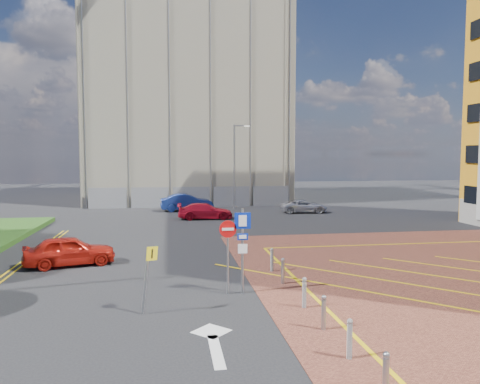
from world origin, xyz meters
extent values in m
plane|color=black|center=(0.00, 0.00, 0.00)|extent=(140.00, 140.00, 0.00)
cylinder|color=#9EA0A8|center=(4.00, 28.00, 4.00)|extent=(0.16, 0.16, 8.00)
cylinder|color=#9EA0A8|center=(4.60, 28.00, 7.88)|extent=(1.20, 0.10, 0.10)
cube|color=silver|center=(5.20, 28.00, 7.85)|extent=(0.50, 0.15, 0.12)
cylinder|color=#9EA0A8|center=(0.50, 1.00, 1.60)|extent=(0.10, 0.10, 3.20)
cube|color=#0925AA|center=(0.50, 0.97, 2.75)|extent=(0.60, 0.04, 0.60)
cube|color=white|center=(0.50, 0.94, 2.75)|extent=(0.30, 0.02, 0.42)
cube|color=#0925AA|center=(0.50, 0.97, 2.15)|extent=(0.40, 0.04, 0.25)
cube|color=white|center=(0.50, 0.94, 2.15)|extent=(0.28, 0.02, 0.14)
cube|color=white|center=(0.50, 0.97, 1.70)|extent=(0.35, 0.04, 0.35)
cylinder|color=#9EA0A8|center=(-0.05, 1.00, 1.35)|extent=(0.08, 0.08, 2.70)
cylinder|color=red|center=(-0.05, 0.97, 2.45)|extent=(0.64, 0.04, 0.64)
cube|color=white|center=(-0.05, 0.94, 2.45)|extent=(0.44, 0.02, 0.10)
cylinder|color=#9EA0A8|center=(-2.97, -0.77, 1.10)|extent=(0.33, 0.08, 2.19)
cube|color=yellow|center=(-2.75, -0.80, 2.00)|extent=(0.38, 0.38, 0.50)
cylinder|color=#9EA0A8|center=(2.30, -7.00, 0.47)|extent=(0.14, 0.14, 0.90)
cylinder|color=black|center=(2.30, -5.00, 0.47)|extent=(0.14, 0.14, 0.90)
cylinder|color=#9EA0A8|center=(2.30, -3.00, 0.47)|extent=(0.14, 0.14, 0.90)
cylinder|color=black|center=(2.30, -1.00, 0.47)|extent=(0.14, 0.14, 0.90)
cylinder|color=#9EA0A8|center=(2.30, 2.00, 0.47)|extent=(0.14, 0.14, 0.90)
cylinder|color=black|center=(2.30, 4.00, 0.47)|extent=(0.14, 0.14, 0.90)
cube|color=#9F9482|center=(0.00, 40.00, 11.00)|extent=(21.20, 19.20, 22.00)
cube|color=yellow|center=(2.00, 42.00, 17.00)|extent=(0.90, 0.90, 34.00)
cube|color=gray|center=(1.00, 30.00, 1.00)|extent=(21.60, 0.06, 2.00)
imported|color=#B81B0F|center=(-6.81, 6.56, 0.70)|extent=(4.40, 2.66, 1.40)
imported|color=navy|center=(-0.57, 26.91, 0.78)|extent=(4.86, 1.95, 1.57)
imported|color=red|center=(0.68, 21.30, 0.64)|extent=(4.45, 1.92, 1.27)
imported|color=#B1B0B8|center=(9.68, 24.04, 0.57)|extent=(4.25, 2.21, 1.14)
camera|label=1|loc=(-2.19, -15.94, 5.21)|focal=35.00mm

